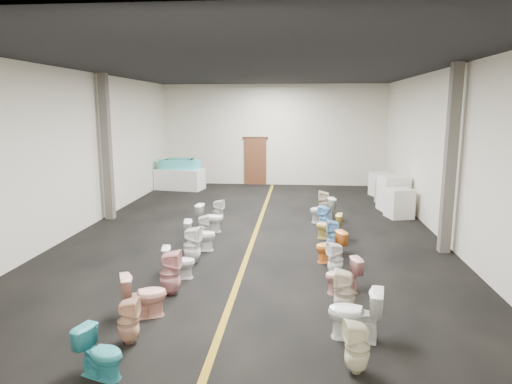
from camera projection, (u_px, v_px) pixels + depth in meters
floor at (256, 230)px, 13.08m from camera, size 16.00×16.00×0.00m
ceiling at (256, 69)px, 12.26m from camera, size 16.00×16.00×0.00m
wall_back at (273, 135)px, 20.50m from camera, size 10.00×0.00×10.00m
wall_front at (185, 225)px, 4.84m from camera, size 10.00×0.00×10.00m
wall_left at (84, 151)px, 13.14m from camera, size 0.00×16.00×16.00m
wall_right at (442, 154)px, 12.20m from camera, size 0.00×16.00×16.00m
aisle_stripe at (256, 230)px, 13.08m from camera, size 0.12×15.60×0.01m
back_door at (255, 162)px, 20.74m from camera, size 1.00×0.10×2.10m
door_frame at (255, 138)px, 20.55m from camera, size 1.15×0.08×0.10m
column_left at (107, 148)px, 14.10m from camera, size 0.25×0.25×4.50m
column_right at (450, 160)px, 10.76m from camera, size 0.25×0.25×4.50m
display_table at (180, 179)px, 19.60m from camera, size 2.13×1.31×0.89m
bathtub at (179, 165)px, 19.49m from camera, size 1.86×0.74×0.55m
appliance_crate_a at (399, 203)px, 14.55m from camera, size 0.89×0.89×0.94m
appliance_crate_b at (393, 193)px, 15.52m from camera, size 1.02×1.02×1.20m
appliance_crate_c at (384, 190)px, 17.14m from camera, size 0.82×0.82×0.81m
appliance_crate_d at (380, 184)px, 18.18m from camera, size 0.82×0.82×0.94m
toilet_left_0 at (101, 353)px, 5.93m from camera, size 0.74×0.56×0.67m
toilet_left_1 at (128, 321)px, 6.77m from camera, size 0.36×0.36×0.71m
toilet_left_2 at (144, 295)px, 7.64m from camera, size 0.86×0.70×0.76m
toilet_left_3 at (170, 273)px, 8.53m from camera, size 0.42×0.41×0.86m
toilet_left_4 at (179, 262)px, 9.39m from camera, size 0.72×0.49×0.68m
toilet_left_5 at (192, 245)px, 10.26m from camera, size 0.44×0.43×0.85m
toilet_left_6 at (200, 235)px, 11.21m from camera, size 0.82×0.55×0.77m
toilet_left_7 at (203, 228)px, 12.01m from camera, size 0.40×0.40×0.69m
toilet_left_8 at (210, 218)px, 12.94m from camera, size 0.80×0.51×0.78m
toilet_left_9 at (218, 212)px, 13.78m from camera, size 0.41×0.40×0.74m
toilet_right_0 at (357, 347)px, 6.00m from camera, size 0.38×0.38×0.73m
toilet_right_1 at (355, 314)px, 6.88m from camera, size 0.88×0.61×0.83m
toilet_right_2 at (344, 292)px, 7.73m from camera, size 0.40×0.39×0.79m
toilet_right_3 at (343, 276)px, 8.62m from camera, size 0.75×0.54×0.69m
toilet_right_4 at (335, 259)px, 9.51m from camera, size 0.42×0.41×0.72m
toilet_right_5 at (330, 247)px, 10.38m from camera, size 0.79×0.62×0.71m
toilet_right_6 at (334, 235)px, 11.18m from camera, size 0.36×0.35×0.77m
toilet_right_7 at (329, 226)px, 12.20m from camera, size 0.75×0.50×0.70m
toilet_right_8 at (325, 218)px, 12.95m from camera, size 0.45×0.44×0.74m
toilet_right_9 at (322, 210)px, 13.92m from camera, size 0.83×0.59×0.77m
toilet_right_10 at (324, 204)px, 14.74m from camera, size 0.42×0.41×0.83m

